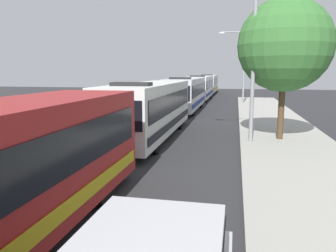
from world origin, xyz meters
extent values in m
cube|color=black|center=(-0.03, 13.00, 2.05)|extent=(0.04, 10.16, 1.00)
cube|color=gold|center=(-0.02, 13.00, 0.90)|extent=(0.03, 10.49, 0.36)
cylinder|color=black|center=(-0.20, 16.04, 0.50)|extent=(0.28, 1.00, 1.00)
cylinder|color=black|center=(-2.40, 16.04, 0.50)|extent=(0.28, 1.00, 1.00)
cube|color=silver|center=(-1.30, 25.56, 1.70)|extent=(2.50, 11.44, 2.70)
cube|color=black|center=(-0.03, 25.56, 2.05)|extent=(0.04, 10.52, 1.00)
cube|color=black|center=(-2.57, 25.56, 2.05)|extent=(0.04, 10.52, 1.00)
cube|color=black|center=(-1.30, 19.82, 2.00)|extent=(2.30, 0.04, 1.20)
cube|color=black|center=(-0.02, 25.56, 0.90)|extent=(0.03, 10.86, 0.36)
cube|color=black|center=(-1.30, 22.13, 3.13)|extent=(1.75, 0.90, 0.16)
cylinder|color=black|center=(-0.20, 22.01, 0.50)|extent=(0.28, 1.00, 1.00)
cylinder|color=black|center=(-2.40, 22.01, 0.50)|extent=(0.28, 1.00, 1.00)
cylinder|color=black|center=(-0.20, 28.70, 0.50)|extent=(0.28, 1.00, 1.00)
cylinder|color=black|center=(-2.40, 28.70, 0.50)|extent=(0.28, 1.00, 1.00)
cube|color=silver|center=(-1.30, 38.54, 1.70)|extent=(2.50, 10.84, 2.70)
cube|color=black|center=(-0.03, 38.54, 2.05)|extent=(0.04, 9.98, 1.00)
cube|color=black|center=(-2.57, 38.54, 2.05)|extent=(0.04, 9.98, 1.00)
cube|color=black|center=(-1.30, 33.10, 2.00)|extent=(2.30, 0.04, 1.20)
cube|color=navy|center=(-0.02, 38.54, 0.90)|extent=(0.03, 10.30, 0.36)
cube|color=black|center=(-1.30, 35.29, 3.13)|extent=(1.75, 0.90, 0.16)
cylinder|color=black|center=(-0.20, 35.18, 0.50)|extent=(0.28, 1.00, 1.00)
cylinder|color=black|center=(-2.40, 35.18, 0.50)|extent=(0.28, 1.00, 1.00)
cylinder|color=black|center=(-0.20, 41.52, 0.50)|extent=(0.28, 1.00, 1.00)
cylinder|color=black|center=(-2.40, 41.52, 0.50)|extent=(0.28, 1.00, 1.00)
cube|color=silver|center=(-1.30, 51.28, 1.70)|extent=(2.50, 11.54, 2.70)
cube|color=black|center=(-0.03, 51.28, 2.05)|extent=(0.04, 10.61, 1.00)
cube|color=black|center=(-2.57, 51.28, 2.05)|extent=(0.04, 10.61, 1.00)
cube|color=black|center=(-1.30, 45.49, 2.00)|extent=(2.30, 0.04, 1.20)
cube|color=navy|center=(-0.02, 51.28, 0.90)|extent=(0.03, 10.96, 0.36)
cube|color=black|center=(-1.30, 47.82, 3.13)|extent=(1.75, 0.90, 0.16)
cylinder|color=black|center=(-0.20, 47.71, 0.50)|extent=(0.28, 1.00, 1.00)
cylinder|color=black|center=(-2.40, 47.71, 0.50)|extent=(0.28, 1.00, 1.00)
cylinder|color=black|center=(-0.20, 54.45, 0.50)|extent=(0.28, 1.00, 1.00)
cylinder|color=black|center=(-2.40, 54.45, 0.50)|extent=(0.28, 1.00, 1.00)
cube|color=silver|center=(-1.30, 64.13, 1.70)|extent=(2.50, 10.75, 2.70)
cube|color=black|center=(-0.03, 64.13, 2.05)|extent=(0.04, 9.89, 1.00)
cube|color=black|center=(-2.57, 64.13, 2.05)|extent=(0.04, 9.89, 1.00)
cube|color=black|center=(-1.30, 58.73, 2.00)|extent=(2.30, 0.04, 1.20)
cube|color=gold|center=(-0.02, 64.13, 0.90)|extent=(0.03, 10.22, 0.36)
cube|color=black|center=(-1.30, 60.90, 3.13)|extent=(1.75, 0.90, 0.16)
cylinder|color=black|center=(-0.20, 60.79, 0.50)|extent=(0.28, 1.00, 1.00)
cylinder|color=black|center=(-2.40, 60.79, 0.50)|extent=(0.28, 1.00, 1.00)
cylinder|color=black|center=(-0.20, 67.08, 0.50)|extent=(0.28, 1.00, 1.00)
cylinder|color=black|center=(-2.40, 67.08, 0.50)|extent=(0.28, 1.00, 1.00)
cylinder|color=gray|center=(4.10, 24.89, 4.28)|extent=(0.20, 0.20, 8.27)
cylinder|color=gray|center=(4.10, 46.31, 4.18)|extent=(0.20, 0.20, 8.07)
cylinder|color=gray|center=(2.82, 46.31, 8.02)|extent=(2.55, 0.10, 0.10)
cube|color=silver|center=(1.55, 46.31, 7.94)|extent=(0.56, 0.28, 0.16)
cylinder|color=gray|center=(5.38, 46.31, 8.02)|extent=(2.55, 0.10, 0.10)
cube|color=silver|center=(6.65, 46.31, 7.94)|extent=(0.56, 0.28, 0.16)
cylinder|color=#4C3823|center=(5.66, 25.94, 1.63)|extent=(0.32, 0.32, 2.96)
sphere|color=#387033|center=(5.66, 25.94, 5.01)|extent=(4.76, 4.76, 4.76)
camera|label=1|loc=(3.30, 7.89, 3.69)|focal=35.27mm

